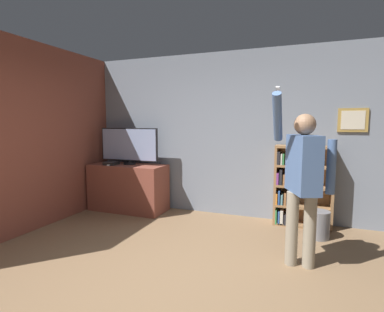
{
  "coord_description": "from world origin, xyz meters",
  "views": [
    {
      "loc": [
        1.19,
        -2.21,
        1.55
      ],
      "look_at": [
        -0.28,
        1.63,
        1.09
      ],
      "focal_mm": 28.0,
      "sensor_mm": 36.0,
      "label": 1
    }
  ],
  "objects_px": {
    "television": "(129,145)",
    "bookshelf": "(298,188)",
    "game_console": "(111,163)",
    "waste_bin": "(318,224)",
    "person": "(303,175)"
  },
  "relations": [
    {
      "from": "person",
      "to": "waste_bin",
      "type": "xyz_separation_m",
      "value": [
        0.21,
        0.94,
        -0.82
      ]
    },
    {
      "from": "game_console",
      "to": "person",
      "type": "xyz_separation_m",
      "value": [
        3.15,
        -1.01,
        0.16
      ]
    },
    {
      "from": "game_console",
      "to": "person",
      "type": "distance_m",
      "value": 3.31
    },
    {
      "from": "television",
      "to": "person",
      "type": "distance_m",
      "value": 3.14
    },
    {
      "from": "television",
      "to": "waste_bin",
      "type": "xyz_separation_m",
      "value": [
        3.11,
        -0.26,
        -0.96
      ]
    },
    {
      "from": "game_console",
      "to": "person",
      "type": "relative_size",
      "value": 0.11
    },
    {
      "from": "bookshelf",
      "to": "person",
      "type": "height_order",
      "value": "person"
    },
    {
      "from": "television",
      "to": "game_console",
      "type": "distance_m",
      "value": 0.44
    },
    {
      "from": "person",
      "to": "bookshelf",
      "type": "bearing_deg",
      "value": 160.35
    },
    {
      "from": "television",
      "to": "bookshelf",
      "type": "xyz_separation_m",
      "value": [
        2.83,
        0.18,
        -0.57
      ]
    },
    {
      "from": "game_console",
      "to": "person",
      "type": "bearing_deg",
      "value": -17.86
    },
    {
      "from": "game_console",
      "to": "waste_bin",
      "type": "xyz_separation_m",
      "value": [
        3.36,
        -0.08,
        -0.66
      ]
    },
    {
      "from": "person",
      "to": "television",
      "type": "bearing_deg",
      "value": -134.83
    },
    {
      "from": "bookshelf",
      "to": "waste_bin",
      "type": "bearing_deg",
      "value": -57.41
    },
    {
      "from": "television",
      "to": "person",
      "type": "bearing_deg",
      "value": -22.44
    }
  ]
}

